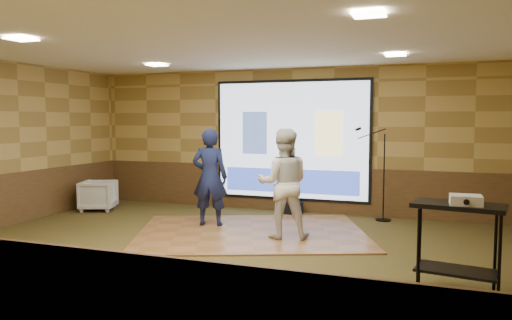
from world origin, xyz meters
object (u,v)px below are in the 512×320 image
(dance_floor, at_px, (252,232))
(player_right, at_px, (283,183))
(banquet_chair, at_px, (99,195))
(duffel_bag, at_px, (291,207))
(av_table, at_px, (458,230))
(projector_screen, at_px, (291,142))
(player_left, at_px, (210,177))
(mic_stand, at_px, (380,195))
(projector, at_px, (466,200))

(dance_floor, bearing_deg, player_right, -19.37)
(banquet_chair, xyz_separation_m, duffel_bag, (3.96, 1.07, -0.19))
(av_table, distance_m, duffel_bag, 4.99)
(player_right, bearing_deg, projector_screen, -94.73)
(banquet_chair, bearing_deg, player_right, -125.16)
(player_right, distance_m, banquet_chair, 4.61)
(dance_floor, relative_size, player_right, 2.16)
(player_left, bearing_deg, duffel_bag, -133.84)
(av_table, bearing_deg, duffel_bag, 127.82)
(mic_stand, bearing_deg, player_left, -164.74)
(projector_screen, distance_m, av_table, 5.23)
(mic_stand, xyz_separation_m, duffel_bag, (-1.80, 0.10, -0.36))
(dance_floor, height_order, projector, projector)
(player_left, bearing_deg, projector_screen, -129.21)
(av_table, height_order, mic_stand, mic_stand)
(dance_floor, xyz_separation_m, banquet_chair, (-3.81, 0.88, 0.31))
(dance_floor, xyz_separation_m, duffel_bag, (0.15, 1.95, 0.11))
(dance_floor, bearing_deg, av_table, -31.68)
(projector, bearing_deg, mic_stand, 106.37)
(player_right, distance_m, duffel_bag, 2.36)
(duffel_bag, bearing_deg, projector_screen, 108.51)
(av_table, bearing_deg, projector, -53.23)
(projector_screen, distance_m, projector, 5.30)
(player_left, height_order, banquet_chair, player_left)
(mic_stand, bearing_deg, dance_floor, -150.97)
(projector_screen, xyz_separation_m, mic_stand, (1.87, -0.32, -0.98))
(player_left, relative_size, duffel_bag, 4.30)
(dance_floor, height_order, banquet_chair, banquet_chair)
(dance_floor, bearing_deg, mic_stand, 43.52)
(player_right, xyz_separation_m, banquet_chair, (-4.44, 1.10, -0.59))
(projector_screen, distance_m, player_right, 2.52)
(projector_screen, xyz_separation_m, dance_floor, (-0.07, -2.17, -1.46))
(banquet_chair, bearing_deg, projector_screen, -92.92)
(player_right, bearing_deg, projector, 127.17)
(player_right, height_order, mic_stand, same)
(player_left, relative_size, player_right, 0.99)
(projector_screen, distance_m, mic_stand, 2.14)
(av_table, relative_size, mic_stand, 0.56)
(player_left, xyz_separation_m, av_table, (4.07, -2.20, -0.18))
(banquet_chair, bearing_deg, player_left, -123.77)
(dance_floor, xyz_separation_m, player_right, (0.63, -0.22, 0.90))
(player_right, relative_size, mic_stand, 0.98)
(player_right, distance_m, av_table, 3.10)
(player_left, xyz_separation_m, banquet_chair, (-2.92, 0.65, -0.58))
(mic_stand, bearing_deg, player_right, -136.94)
(projector_screen, xyz_separation_m, duffel_bag, (0.07, -0.22, -1.35))
(dance_floor, relative_size, projector, 11.64)
(mic_stand, bearing_deg, banquet_chair, 175.06)
(dance_floor, height_order, mic_stand, mic_stand)
(player_left, relative_size, banquet_chair, 2.49)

